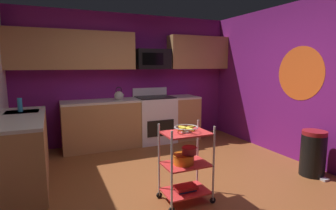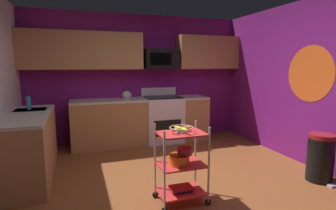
# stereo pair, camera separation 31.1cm
# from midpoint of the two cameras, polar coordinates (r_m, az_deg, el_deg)

# --- Properties ---
(floor) EXTENTS (4.40, 4.80, 0.04)m
(floor) POSITION_cam_midpoint_polar(r_m,az_deg,el_deg) (3.68, 5.01, -17.35)
(floor) COLOR brown
(floor) RESTS_ON ground
(wall_back) EXTENTS (4.52, 0.06, 2.60)m
(wall_back) POSITION_cam_midpoint_polar(r_m,az_deg,el_deg) (5.62, -4.88, 5.66)
(wall_back) COLOR #751970
(wall_back) RESTS_ON ground
(wall_right) EXTENTS (0.06, 4.80, 2.60)m
(wall_right) POSITION_cam_midpoint_polar(r_m,az_deg,el_deg) (4.69, 31.08, 3.85)
(wall_right) COLOR #751970
(wall_right) RESTS_ON ground
(wall_flower_decal) EXTENTS (0.00, 0.87, 0.87)m
(wall_flower_decal) POSITION_cam_midpoint_polar(r_m,az_deg,el_deg) (4.75, 29.77, 5.81)
(wall_flower_decal) COLOR #E5591E
(counter_run) EXTENTS (3.57, 2.29, 0.92)m
(counter_run) POSITION_cam_midpoint_polar(r_m,az_deg,el_deg) (4.85, -11.04, -4.94)
(counter_run) COLOR #B27F4C
(counter_run) RESTS_ON ground
(oven_range) EXTENTS (0.76, 0.65, 1.10)m
(oven_range) POSITION_cam_midpoint_polar(r_m,az_deg,el_deg) (5.54, 0.45, -2.93)
(oven_range) COLOR white
(oven_range) RESTS_ON ground
(upper_cabinets) EXTENTS (4.40, 0.33, 0.70)m
(upper_cabinets) POSITION_cam_midpoint_polar(r_m,az_deg,el_deg) (5.41, -5.47, 11.36)
(upper_cabinets) COLOR #B27F4C
(microwave) EXTENTS (0.70, 0.39, 0.40)m
(microwave) POSITION_cam_midpoint_polar(r_m,az_deg,el_deg) (5.53, 0.10, 9.78)
(microwave) COLOR black
(rolling_cart) EXTENTS (0.59, 0.39, 0.91)m
(rolling_cart) POSITION_cam_midpoint_polar(r_m,az_deg,el_deg) (3.15, 5.72, -12.59)
(rolling_cart) COLOR silver
(rolling_cart) RESTS_ON ground
(fruit_bowl) EXTENTS (0.27, 0.27, 0.07)m
(fruit_bowl) POSITION_cam_midpoint_polar(r_m,az_deg,el_deg) (3.03, 5.84, -5.10)
(fruit_bowl) COLOR silver
(fruit_bowl) RESTS_ON rolling_cart
(mixing_bowl_large) EXTENTS (0.25, 0.25, 0.11)m
(mixing_bowl_large) POSITION_cam_midpoint_polar(r_m,az_deg,el_deg) (3.12, 5.26, -11.52)
(mixing_bowl_large) COLOR orange
(mixing_bowl_large) RESTS_ON rolling_cart
(mixing_bowl_small) EXTENTS (0.18, 0.18, 0.08)m
(mixing_bowl_small) POSITION_cam_midpoint_polar(r_m,az_deg,el_deg) (3.10, 6.51, -9.73)
(mixing_bowl_small) COLOR maroon
(mixing_bowl_small) RESTS_ON rolling_cart
(book_stack) EXTENTS (0.26, 0.17, 0.06)m
(book_stack) POSITION_cam_midpoint_polar(r_m,az_deg,el_deg) (3.27, 5.64, -17.38)
(book_stack) COLOR #1E4C8C
(book_stack) RESTS_ON rolling_cart
(kettle) EXTENTS (0.21, 0.18, 0.26)m
(kettle) POSITION_cam_midpoint_polar(r_m,az_deg,el_deg) (5.26, -7.17, 2.10)
(kettle) COLOR beige
(kettle) RESTS_ON counter_run
(dish_soap_bottle) EXTENTS (0.06, 0.06, 0.20)m
(dish_soap_bottle) POSITION_cam_midpoint_polar(r_m,az_deg,el_deg) (4.44, -25.96, 0.37)
(dish_soap_bottle) COLOR #2D8CBF
(dish_soap_bottle) RESTS_ON counter_run
(trash_can) EXTENTS (0.34, 0.42, 0.66)m
(trash_can) POSITION_cam_midpoint_polar(r_m,az_deg,el_deg) (4.34, 31.66, -9.60)
(trash_can) COLOR black
(trash_can) RESTS_ON ground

